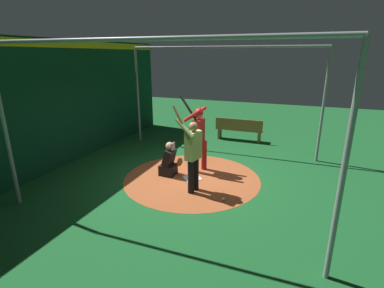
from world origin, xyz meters
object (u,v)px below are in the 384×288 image
object	(u,v)px
baseball_0	(223,199)
home_plate	(192,178)
visitor	(193,152)
bench	(239,129)
batter	(198,133)
catcher	(170,162)

from	to	relation	value
baseball_0	home_plate	bearing A→B (deg)	141.03
visitor	bench	distance (m)	4.59
home_plate	batter	bearing A→B (deg)	93.92
batter	baseball_0	world-z (taller)	batter
visitor	bench	world-z (taller)	visitor
home_plate	visitor	bearing A→B (deg)	-67.44
catcher	bench	xyz separation A→B (m)	(1.06, 3.87, 0.08)
home_plate	visitor	xyz separation A→B (m)	(0.28, -0.69, 0.97)
visitor	home_plate	bearing A→B (deg)	125.15
bench	batter	bearing A→B (deg)	-97.76
home_plate	baseball_0	bearing A→B (deg)	-38.97
batter	baseball_0	xyz separation A→B (m)	(1.13, -1.45, -1.04)
batter	catcher	size ratio (longest dim) A/B	2.27
catcher	bench	size ratio (longest dim) A/B	0.53
visitor	baseball_0	bearing A→B (deg)	-1.04
home_plate	bench	xyz separation A→B (m)	(0.41, 3.87, 0.43)
visitor	bench	size ratio (longest dim) A/B	1.17
bench	baseball_0	size ratio (longest dim) A/B	23.75
home_plate	bench	world-z (taller)	bench
home_plate	bench	size ratio (longest dim) A/B	0.24
bench	catcher	bearing A→B (deg)	-105.32
catcher	baseball_0	distance (m)	1.98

